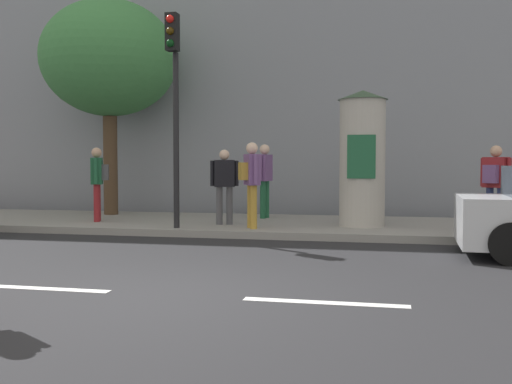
{
  "coord_description": "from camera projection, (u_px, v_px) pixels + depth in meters",
  "views": [
    {
      "loc": [
        2.35,
        -6.4,
        1.52
      ],
      "look_at": [
        0.51,
        2.0,
        1.09
      ],
      "focal_mm": 42.01,
      "sensor_mm": 36.0,
      "label": 1
    }
  ],
  "objects": [
    {
      "name": "ground_plane",
      "position": [
        175.0,
        295.0,
        6.82
      ],
      "size": [
        80.0,
        80.0,
        0.0
      ],
      "primitive_type": "plane",
      "color": "#232326"
    },
    {
      "name": "sidewalk_curb",
      "position": [
        281.0,
        225.0,
        13.65
      ],
      "size": [
        36.0,
        4.0,
        0.15
      ],
      "primitive_type": "cube",
      "color": "gray",
      "rests_on": "ground_plane"
    },
    {
      "name": "lane_markings",
      "position": [
        175.0,
        295.0,
        6.82
      ],
      "size": [
        25.8,
        0.16,
        0.01
      ],
      "color": "silver",
      "rests_on": "ground_plane"
    },
    {
      "name": "building_backdrop",
      "position": [
        309.0,
        30.0,
        18.25
      ],
      "size": [
        36.0,
        5.0,
        11.11
      ],
      "primitive_type": "cube",
      "color": "gray",
      "rests_on": "ground_plane"
    },
    {
      "name": "traffic_light",
      "position": [
        174.0,
        85.0,
        12.19
      ],
      "size": [
        0.24,
        0.45,
        4.36
      ],
      "color": "black",
      "rests_on": "sidewalk_curb"
    },
    {
      "name": "poster_column",
      "position": [
        362.0,
        158.0,
        12.74
      ],
      "size": [
        1.06,
        1.06,
        2.89
      ],
      "color": "#B2ADA3",
      "rests_on": "sidewalk_curb"
    },
    {
      "name": "street_tree",
      "position": [
        109.0,
        59.0,
        15.45
      ],
      "size": [
        3.5,
        3.5,
        5.54
      ],
      "color": "#4C3826",
      "rests_on": "sidewalk_curb"
    },
    {
      "name": "pedestrian_near_pole",
      "position": [
        251.0,
        176.0,
        12.31
      ],
      "size": [
        0.51,
        0.6,
        1.77
      ],
      "color": "#B78C33",
      "rests_on": "sidewalk_curb"
    },
    {
      "name": "pedestrian_in_red_top",
      "position": [
        265.0,
        175.0,
        14.57
      ],
      "size": [
        0.33,
        0.6,
        1.8
      ],
      "color": "#1E5938",
      "rests_on": "sidewalk_curb"
    },
    {
      "name": "pedestrian_with_bag",
      "position": [
        224.0,
        180.0,
        13.11
      ],
      "size": [
        0.6,
        0.47,
        1.64
      ],
      "color": "#4C4C51",
      "rests_on": "sidewalk_curb"
    },
    {
      "name": "pedestrian_in_dark_shirt",
      "position": [
        495.0,
        180.0,
        11.91
      ],
      "size": [
        0.53,
        0.53,
        1.7
      ],
      "color": "navy",
      "rests_on": "sidewalk_curb"
    },
    {
      "name": "pedestrian_with_backpack",
      "position": [
        98.0,
        177.0,
        13.78
      ],
      "size": [
        0.49,
        0.6,
        1.7
      ],
      "color": "maroon",
      "rests_on": "sidewalk_curb"
    }
  ]
}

